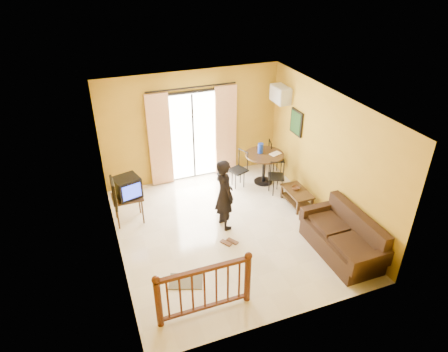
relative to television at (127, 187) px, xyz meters
name	(u,v)px	position (x,y,z in m)	size (l,w,h in m)	color
ground	(228,230)	(1.87, -1.10, -0.86)	(5.00, 5.00, 0.00)	beige
room_shell	(229,160)	(1.87, -1.10, 0.85)	(5.00, 5.00, 5.00)	white
balcony_door	(193,136)	(1.87, 1.33, 0.33)	(2.25, 0.14, 2.46)	black
tv_table	(128,199)	(-0.03, 0.00, -0.30)	(0.63, 0.53, 0.63)	black
television	(127,187)	(0.00, 0.00, 0.00)	(0.60, 0.57, 0.45)	black
picture_left	(114,193)	(-0.35, -1.30, 0.69)	(0.05, 0.42, 0.52)	black
dining_table	(264,160)	(3.43, 0.47, -0.22)	(0.97, 0.97, 0.80)	black
water_jug	(261,148)	(3.36, 0.57, 0.08)	(0.14, 0.14, 0.25)	#1230B0
serving_tray	(275,154)	(3.68, 0.37, -0.04)	(0.28, 0.18, 0.02)	#F5E2D0
dining_chairs	(263,184)	(3.39, 0.40, -0.86)	(1.67, 1.37, 0.95)	black
air_conditioner	(280,94)	(3.96, 0.85, 1.29)	(0.31, 0.60, 0.40)	silver
botanical_print	(296,122)	(4.09, 0.20, 0.79)	(0.05, 0.50, 0.60)	black
coffee_table	(297,195)	(3.72, -0.72, -0.61)	(0.46, 0.83, 0.37)	black
bowl	(296,188)	(3.72, -0.65, -0.46)	(0.19, 0.19, 0.06)	#55321D
sofa	(344,239)	(3.73, -2.53, -0.53)	(0.85, 1.82, 0.87)	#311E13
standing_person	(224,194)	(1.85, -0.90, -0.06)	(0.58, 0.38, 1.59)	black
stair_balustrade	(204,287)	(0.72, -3.00, -0.29)	(1.63, 0.13, 1.04)	#471E0F
doormat	(186,281)	(0.61, -2.23, -0.85)	(0.60, 0.40, 0.02)	#595547
sandals	(229,242)	(1.73, -1.48, -0.84)	(0.36, 0.26, 0.03)	#55321D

